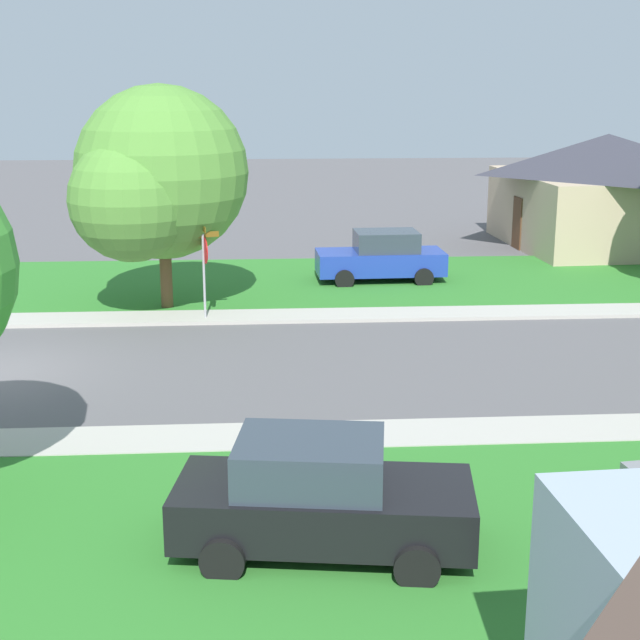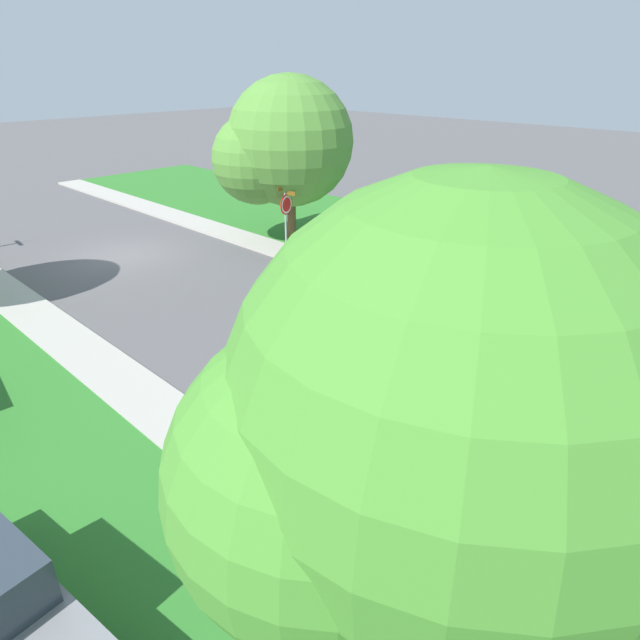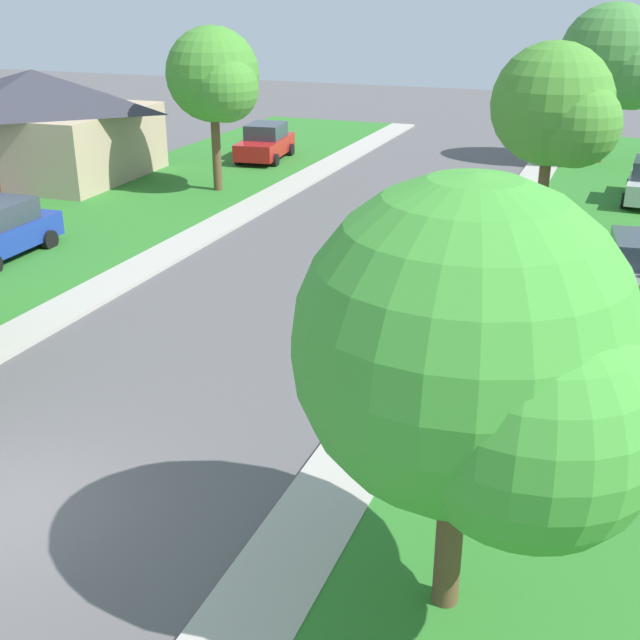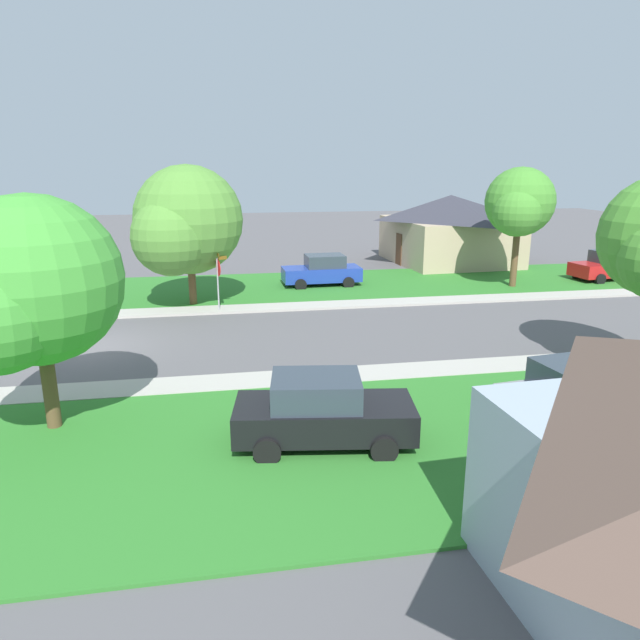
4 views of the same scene
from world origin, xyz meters
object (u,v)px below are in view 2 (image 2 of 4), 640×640
(tree_across_left, at_px, (425,428))
(tree_sidewalk_far, at_px, (281,146))
(car_blue_driveway_right, at_px, (481,238))
(stop_sign_far_corner, at_px, (286,209))

(tree_across_left, height_order, tree_sidewalk_far, tree_sidewalk_far)
(car_blue_driveway_right, distance_m, tree_across_left, 17.76)
(car_blue_driveway_right, bearing_deg, tree_across_left, 26.46)
(stop_sign_far_corner, bearing_deg, car_blue_driveway_right, 130.28)
(stop_sign_far_corner, distance_m, tree_across_left, 17.41)
(stop_sign_far_corner, height_order, car_blue_driveway_right, stop_sign_far_corner)
(tree_sidewalk_far, bearing_deg, car_blue_driveway_right, 117.26)
(stop_sign_far_corner, height_order, tree_sidewalk_far, tree_sidewalk_far)
(car_blue_driveway_right, relative_size, tree_across_left, 0.68)
(tree_sidewalk_far, bearing_deg, stop_sign_far_corner, 51.25)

